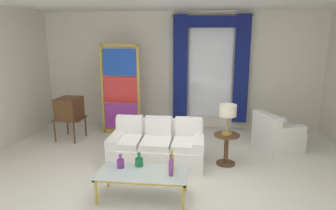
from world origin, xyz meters
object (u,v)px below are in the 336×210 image
object	(u,v)px
bottle_crystal_tall	(121,163)
peacock_figurine	(130,131)
couch_white_long	(158,147)
round_side_table	(226,146)
stained_glass_divider	(121,92)
vintage_tv	(69,109)
bottle_blue_decanter	(172,162)
coffee_table	(142,174)
table_lamp_brass	(228,112)
bottle_amber_squat	(139,161)
armchair_white	(276,136)
bottle_ruby_flask	(171,167)

from	to	relation	value
bottle_crystal_tall	peacock_figurine	bearing A→B (deg)	100.27
couch_white_long	round_side_table	bearing A→B (deg)	1.72
couch_white_long	peacock_figurine	world-z (taller)	couch_white_long
stained_glass_divider	round_side_table	bearing A→B (deg)	-33.21
vintage_tv	round_side_table	bearing A→B (deg)	-16.47
bottle_blue_decanter	stained_glass_divider	xyz separation A→B (m)	(-1.56, 2.90, 0.51)
couch_white_long	coffee_table	bearing A→B (deg)	-90.84
vintage_tv	table_lamp_brass	world-z (taller)	vintage_tv
coffee_table	peacock_figurine	world-z (taller)	peacock_figurine
coffee_table	table_lamp_brass	bearing A→B (deg)	46.66
peacock_figurine	coffee_table	bearing A→B (deg)	-72.45
bottle_amber_squat	bottle_blue_decanter	bearing A→B (deg)	-11.50
couch_white_long	armchair_white	size ratio (longest dim) A/B	1.65
stained_glass_divider	peacock_figurine	distance (m)	1.02
bottle_blue_decanter	armchair_white	world-z (taller)	armchair_white
coffee_table	table_lamp_brass	xyz separation A→B (m)	(1.33, 1.40, 0.65)
peacock_figurine	round_side_table	world-z (taller)	round_side_table
round_side_table	bottle_crystal_tall	bearing A→B (deg)	-142.95
bottle_blue_decanter	peacock_figurine	bearing A→B (deg)	116.87
bottle_amber_squat	peacock_figurine	bearing A→B (deg)	106.97
vintage_tv	bottle_amber_squat	bearing A→B (deg)	-46.40
stained_glass_divider	table_lamp_brass	bearing A→B (deg)	-33.21
armchair_white	stained_glass_divider	xyz separation A→B (m)	(-3.58, 0.64, 0.77)
coffee_table	peacock_figurine	distance (m)	2.67
bottle_crystal_tall	bottle_amber_squat	xyz separation A→B (m)	(0.27, 0.10, -0.00)
vintage_tv	table_lamp_brass	xyz separation A→B (m)	(3.54, -1.05, 0.30)
bottle_amber_squat	stained_glass_divider	xyz separation A→B (m)	(-1.04, 2.79, 0.57)
bottle_ruby_flask	armchair_white	bearing A→B (deg)	50.45
peacock_figurine	stained_glass_divider	bearing A→B (deg)	125.24
stained_glass_divider	table_lamp_brass	distance (m)	2.95
round_side_table	table_lamp_brass	xyz separation A→B (m)	(0.00, 0.00, 0.67)
bottle_crystal_tall	bottle_ruby_flask	world-z (taller)	bottle_ruby_flask
bottle_ruby_flask	vintage_tv	distance (m)	3.66
bottle_amber_squat	armchair_white	xyz separation A→B (m)	(2.54, 2.15, -0.20)
bottle_crystal_tall	bottle_amber_squat	distance (m)	0.29
couch_white_long	armchair_white	xyz separation A→B (m)	(2.42, 1.01, -0.02)
vintage_tv	peacock_figurine	distance (m)	1.51
table_lamp_brass	bottle_crystal_tall	bearing A→B (deg)	-142.95
vintage_tv	armchair_white	size ratio (longest dim) A/B	1.26
bottle_amber_squat	round_side_table	bearing A→B (deg)	39.73
coffee_table	bottle_crystal_tall	xyz separation A→B (m)	(-0.37, 0.13, 0.11)
bottle_blue_decanter	round_side_table	world-z (taller)	bottle_blue_decanter
vintage_tv	bottle_ruby_flask	bearing A→B (deg)	-43.40
table_lamp_brass	vintage_tv	bearing A→B (deg)	163.53
stained_glass_divider	round_side_table	size ratio (longest dim) A/B	3.70
table_lamp_brass	couch_white_long	bearing A→B (deg)	-178.28
coffee_table	round_side_table	xyz separation A→B (m)	(1.33, 1.40, -0.02)
stained_glass_divider	peacock_figurine	xyz separation A→B (m)	(0.34, -0.47, -0.84)
couch_white_long	coffee_table	world-z (taller)	couch_white_long
peacock_figurine	bottle_blue_decanter	bearing A→B (deg)	-63.13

